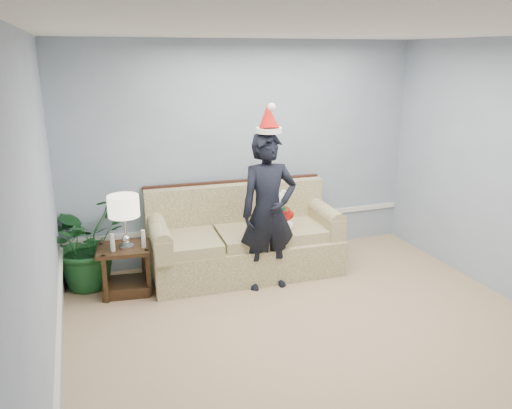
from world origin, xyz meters
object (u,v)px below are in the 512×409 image
at_px(table_lamp, 124,208).
at_px(teddy_bear, 278,214).
at_px(sofa, 244,241).
at_px(side_table, 126,275).
at_px(houseplant, 86,241).
at_px(man, 268,212).

xyz_separation_m(table_lamp, teddy_bear, (1.76, 0.01, -0.27)).
height_order(sofa, table_lamp, table_lamp).
bearing_deg(side_table, table_lamp, -53.74).
bearing_deg(teddy_bear, table_lamp, 174.80).
height_order(side_table, houseplant, houseplant).
distance_m(table_lamp, houseplant, 0.71).
relative_size(houseplant, man, 0.61).
bearing_deg(man, houseplant, 159.64).
bearing_deg(teddy_bear, man, -132.86).
relative_size(side_table, man, 0.35).
distance_m(sofa, houseplant, 1.80).
bearing_deg(teddy_bear, sofa, 152.01).
xyz_separation_m(sofa, side_table, (-1.41, -0.12, -0.16)).
bearing_deg(side_table, houseplant, 137.66).
bearing_deg(man, table_lamp, 167.71).
bearing_deg(table_lamp, side_table, 126.26).
bearing_deg(teddy_bear, side_table, 173.37).
xyz_separation_m(side_table, man, (1.53, -0.38, 0.67)).
bearing_deg(sofa, table_lamp, -170.21).
bearing_deg(sofa, houseplant, 176.02).
bearing_deg(man, side_table, 166.39).
distance_m(houseplant, teddy_bear, 2.20).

